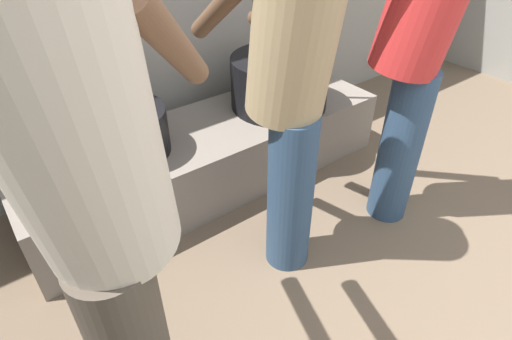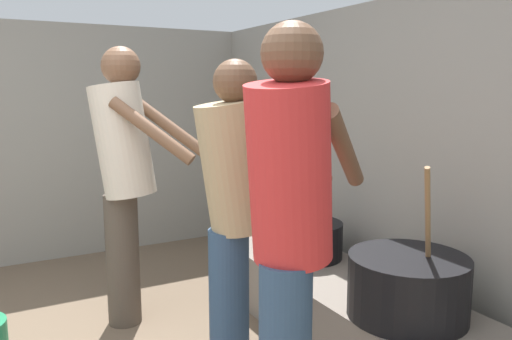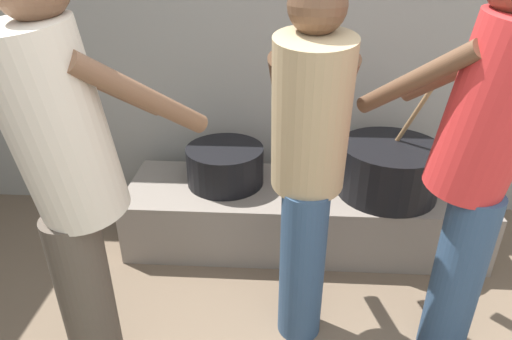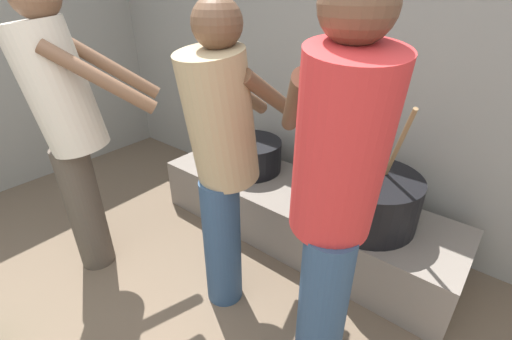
# 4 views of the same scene
# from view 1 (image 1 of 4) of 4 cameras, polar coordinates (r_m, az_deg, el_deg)

# --- Properties ---
(hearth_ledge) EXTENTS (2.07, 0.60, 0.37)m
(hearth_ledge) POSITION_cam_1_polar(r_m,az_deg,el_deg) (2.39, -6.13, 2.09)
(hearth_ledge) COLOR slate
(hearth_ledge) RESTS_ON ground_plane
(cooking_pot_main) EXTENTS (0.56, 0.56, 0.75)m
(cooking_pot_main) POSITION_cam_1_polar(r_m,az_deg,el_deg) (2.45, 3.22, 11.99)
(cooking_pot_main) COLOR black
(cooking_pot_main) RESTS_ON hearth_ledge
(cooking_pot_secondary) EXTENTS (0.45, 0.45, 0.23)m
(cooking_pot_secondary) POSITION_cam_1_polar(r_m,az_deg,el_deg) (2.11, -18.03, 4.90)
(cooking_pot_secondary) COLOR black
(cooking_pot_secondary) RESTS_ON hearth_ledge
(cook_in_red_shirt) EXTENTS (0.67, 0.74, 1.67)m
(cook_in_red_shirt) POSITION_cam_1_polar(r_m,az_deg,el_deg) (1.92, 21.48, 16.97)
(cook_in_red_shirt) COLOR navy
(cook_in_red_shirt) RESTS_ON ground_plane
(cook_in_cream_shirt) EXTENTS (0.69, 0.73, 1.67)m
(cook_in_cream_shirt) POSITION_cam_1_polar(r_m,az_deg,el_deg) (0.92, -21.13, -3.78)
(cook_in_cream_shirt) COLOR #4C4238
(cook_in_cream_shirt) RESTS_ON ground_plane
(cook_in_tan_shirt) EXTENTS (0.36, 0.67, 1.57)m
(cook_in_tan_shirt) POSITION_cam_1_polar(r_m,az_deg,el_deg) (1.54, 4.91, 12.32)
(cook_in_tan_shirt) COLOR navy
(cook_in_tan_shirt) RESTS_ON ground_plane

